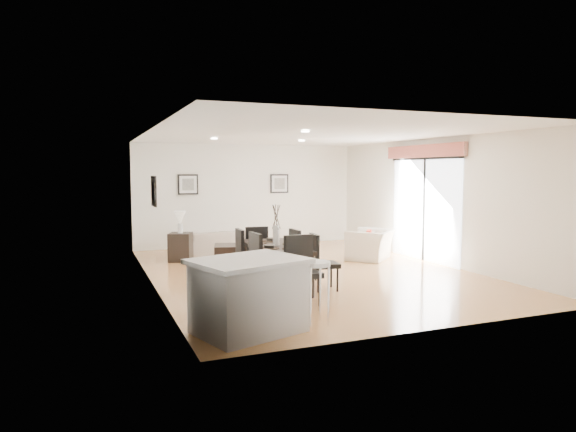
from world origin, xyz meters
name	(u,v)px	position (x,y,z in m)	size (l,w,h in m)	color
ground	(308,272)	(0.00, 0.00, 0.00)	(8.00, 8.00, 0.00)	tan
wall_back	(248,195)	(0.00, 4.00, 1.35)	(6.00, 0.04, 2.70)	white
wall_front	(439,223)	(0.00, -4.00, 1.35)	(6.00, 0.04, 2.70)	white
wall_left	(151,208)	(-3.00, 0.00, 1.35)	(0.04, 8.00, 2.70)	white
wall_right	(434,201)	(3.00, 0.00, 1.35)	(0.04, 8.00, 2.70)	white
ceiling	(308,134)	(0.00, 0.00, 2.70)	(6.00, 8.00, 0.02)	white
sofa	(217,242)	(-1.12, 2.95, 0.28)	(1.89, 0.74, 0.55)	gray
armchair	(370,245)	(1.89, 0.79, 0.33)	(1.03, 0.90, 0.67)	#EFE6CE
courtyard_plant_a	(540,244)	(5.47, -0.61, 0.35)	(0.63, 0.55, 0.70)	#375323
courtyard_plant_b	(508,236)	(5.89, 0.75, 0.34)	(0.38, 0.38, 0.68)	#375323
dining_table	(276,249)	(-1.07, -1.08, 0.66)	(1.08, 1.86, 0.74)	black
dining_chair_wnear	(249,261)	(-1.69, -1.52, 0.57)	(0.48, 0.48, 1.02)	black
dining_chair_wfar	(234,254)	(-1.69, -0.65, 0.55)	(0.46, 0.46, 0.99)	black
dining_chair_enear	(320,259)	(-0.45, -1.51, 0.53)	(0.48, 0.48, 0.95)	black
dining_chair_efar	(300,252)	(-0.44, -0.65, 0.52)	(0.44, 0.44, 0.94)	black
dining_chair_head	(301,266)	(-1.07, -2.17, 0.57)	(0.47, 0.47, 1.03)	black
dining_chair_foot	(256,248)	(-1.08, 0.01, 0.53)	(0.47, 0.47, 0.95)	black
vase	(276,230)	(-1.07, -1.08, 1.00)	(0.85, 1.33, 0.70)	white
coffee_table	(242,255)	(-1.04, 1.10, 0.22)	(1.12, 0.67, 0.45)	black
side_table	(181,247)	(-2.13, 2.14, 0.31)	(0.47, 0.47, 0.63)	black
table_lamp	(180,219)	(-2.13, 2.14, 0.94)	(0.25, 0.25, 0.48)	white
cushion	(369,237)	(1.79, 0.69, 0.53)	(0.30, 0.09, 0.30)	#AC2716
kitchen_island	(249,295)	(-2.23, -3.23, 0.47)	(1.56, 1.36, 0.92)	silver
bar_stool	(316,270)	(-1.32, -3.23, 0.71)	(0.38, 0.38, 0.83)	white
framed_print_back_left	(188,184)	(-1.60, 3.97, 1.65)	(0.52, 0.04, 0.52)	black
framed_print_back_right	(279,184)	(0.90, 3.97, 1.65)	(0.52, 0.04, 0.52)	black
framed_print_left_wall	(154,191)	(-2.97, -0.20, 1.65)	(0.04, 0.52, 0.52)	black
sliding_door	(424,186)	(2.96, 0.30, 1.66)	(0.12, 2.70, 2.57)	white
courtyard	(514,213)	(6.16, 0.87, 0.92)	(6.00, 6.00, 2.00)	gray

